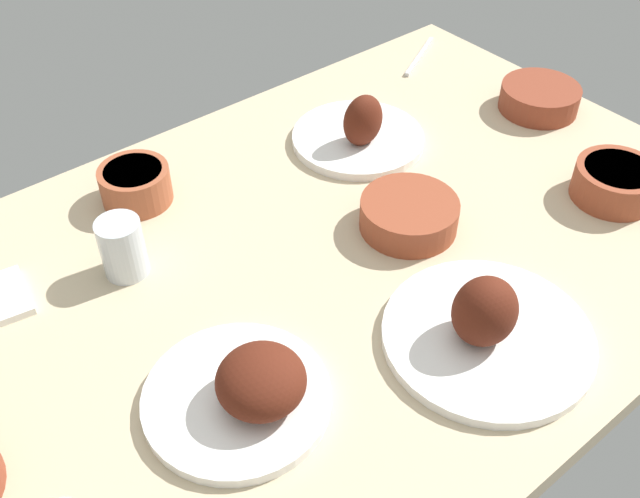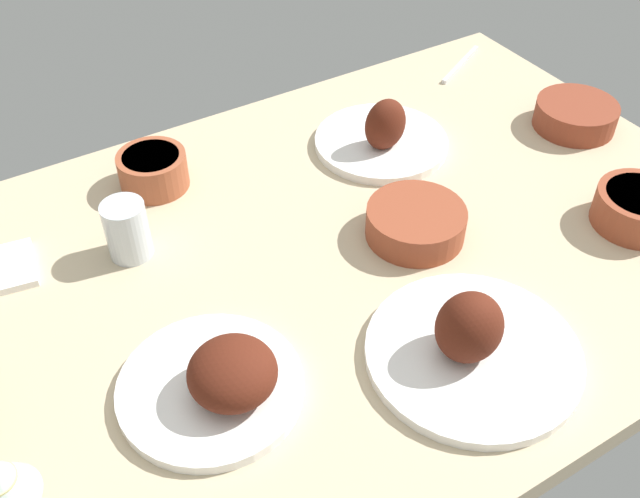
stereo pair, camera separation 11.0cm
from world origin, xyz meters
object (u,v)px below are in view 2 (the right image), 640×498
at_px(plate_far_side, 472,344).
at_px(fork_loose, 461,64).
at_px(bowl_sauce, 153,169).
at_px(bowl_cream, 638,207).
at_px(plate_center_main, 382,137).
at_px(bowl_potatoes, 576,114).
at_px(bowl_soup, 416,222).
at_px(water_tumbler, 127,230).
at_px(plate_near_viewer, 221,380).

height_order(plate_far_side, fork_loose, plate_far_side).
distance_m(bowl_sauce, fork_loose, 0.71).
bearing_deg(bowl_cream, plate_center_main, 120.56).
bearing_deg(bowl_cream, bowl_potatoes, 63.84).
xyz_separation_m(plate_center_main, bowl_soup, (-0.09, -0.22, 0.00)).
relative_size(water_tumbler, fork_loose, 0.53).
bearing_deg(plate_far_side, water_tumbler, 125.71).
xyz_separation_m(plate_far_side, bowl_potatoes, (0.53, 0.33, -0.00)).
bearing_deg(bowl_sauce, plate_far_side, -69.54).
distance_m(bowl_cream, bowl_soup, 0.35).
bearing_deg(plate_far_side, plate_near_viewer, 159.05).
bearing_deg(water_tumbler, bowl_cream, -26.24).
bearing_deg(bowl_potatoes, plate_center_main, 159.69).
xyz_separation_m(plate_far_side, bowl_sauce, (-0.21, 0.57, 0.01)).
distance_m(plate_near_viewer, water_tumbler, 0.31).
bearing_deg(plate_center_main, plate_near_viewer, -144.74).
xyz_separation_m(plate_center_main, fork_loose, (0.32, 0.16, -0.02)).
bearing_deg(plate_center_main, plate_far_side, -111.36).
height_order(bowl_sauce, fork_loose, bowl_sauce).
bearing_deg(fork_loose, bowl_potatoes, 68.74).
relative_size(bowl_potatoes, bowl_cream, 1.10).
bearing_deg(plate_near_viewer, bowl_potatoes, 14.34).
height_order(bowl_potatoes, water_tumbler, water_tumbler).
bearing_deg(fork_loose, water_tumbler, -14.05).
distance_m(plate_near_viewer, fork_loose, 0.94).
xyz_separation_m(bowl_soup, fork_loose, (0.41, 0.38, -0.02)).
xyz_separation_m(bowl_sauce, water_tumbler, (-0.10, -0.14, 0.01)).
bearing_deg(plate_center_main, bowl_potatoes, -20.31).
xyz_separation_m(plate_far_side, fork_loose, (0.49, 0.62, -0.02)).
xyz_separation_m(plate_center_main, plate_far_side, (-0.18, -0.46, 0.00)).
relative_size(bowl_soup, fork_loose, 0.89).
relative_size(plate_near_viewer, bowl_soup, 1.53).
distance_m(bowl_cream, water_tumbler, 0.79).
xyz_separation_m(plate_far_side, bowl_soup, (0.09, 0.24, -0.00)).
xyz_separation_m(bowl_cream, bowl_soup, (-0.32, 0.16, -0.00)).
bearing_deg(bowl_soup, bowl_potatoes, 11.92).
height_order(bowl_potatoes, bowl_sauce, bowl_sauce).
relative_size(plate_far_side, bowl_potatoes, 1.90).
bearing_deg(plate_far_side, plate_center_main, 68.64).
relative_size(bowl_cream, fork_loose, 0.78).
relative_size(bowl_cream, bowl_soup, 0.88).
xyz_separation_m(bowl_soup, water_tumbler, (-0.39, 0.19, 0.02)).
height_order(plate_center_main, bowl_cream, plate_center_main).
relative_size(plate_near_viewer, plate_center_main, 0.99).
height_order(bowl_potatoes, bowl_cream, bowl_cream).
bearing_deg(plate_center_main, water_tumbler, -176.49).
xyz_separation_m(bowl_potatoes, bowl_cream, (-0.12, -0.25, 0.00)).
xyz_separation_m(plate_near_viewer, bowl_sauce, (0.09, 0.45, 0.00)).
bearing_deg(plate_near_viewer, bowl_cream, -3.16).
height_order(plate_center_main, water_tumbler, plate_center_main).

